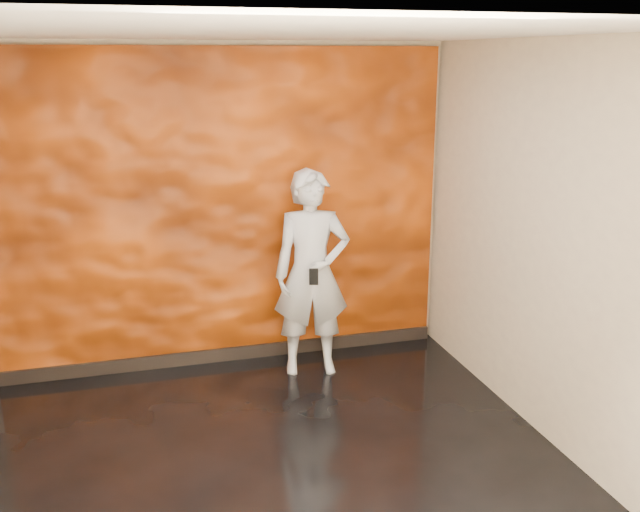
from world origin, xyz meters
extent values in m
cube|color=black|center=(0.00, 0.00, -0.01)|extent=(4.00, 4.00, 0.01)
cube|color=tan|center=(0.00, 2.00, 1.40)|extent=(4.00, 0.02, 2.80)
cube|color=tan|center=(0.00, -2.00, 1.40)|extent=(4.00, 0.02, 2.80)
cube|color=tan|center=(2.00, 0.00, 1.40)|extent=(0.02, 4.00, 2.80)
cube|color=white|center=(0.00, 0.00, 2.80)|extent=(4.00, 4.00, 0.01)
cube|color=#D24F0A|center=(0.00, 1.96, 1.38)|extent=(3.90, 0.06, 2.75)
cube|color=black|center=(0.00, 1.92, 0.06)|extent=(3.90, 0.04, 0.12)
imported|color=#999DA7|center=(0.67, 1.52, 0.89)|extent=(0.70, 0.52, 1.78)
cube|color=black|center=(0.62, 1.25, 0.94)|extent=(0.08, 0.04, 0.14)
camera|label=1|loc=(-0.83, -4.07, 2.67)|focal=40.00mm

